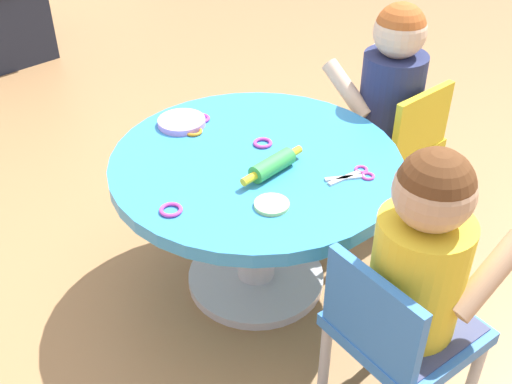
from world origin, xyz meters
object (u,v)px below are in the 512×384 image
craft_table (256,193)px  child_chair_left (397,333)px  craft_scissors (356,175)px  rolling_pin (272,165)px  child_chair_right (393,143)px  seated_child_left (423,253)px  seated_child_right (392,79)px

craft_table → child_chair_left: bearing=-123.2°
child_chair_left → craft_scissors: child_chair_left is taller
craft_table → rolling_pin: (-0.05, -0.07, 0.15)m
rolling_pin → child_chair_right: bearing=-21.0°
seated_child_left → child_chair_right: (0.82, 0.23, -0.23)m
child_chair_right → seated_child_right: (0.02, 0.04, 0.23)m
rolling_pin → craft_scissors: rolling_pin is taller
craft_table → rolling_pin: 0.17m
seated_child_right → rolling_pin: size_ratio=2.28×
child_chair_left → seated_child_right: seated_child_right is taller
seated_child_left → rolling_pin: 0.51m
craft_table → child_chair_left: child_chair_left is taller
seated_child_left → child_chair_right: seated_child_left is taller
craft_table → craft_scissors: 0.31m
rolling_pin → craft_scissors: (0.08, -0.21, -0.02)m
craft_table → seated_child_left: (-0.29, -0.52, 0.18)m
child_chair_right → craft_scissors: 0.52m
craft_table → seated_child_right: bearing=-25.3°
craft_scissors → seated_child_left: bearing=-143.5°
rolling_pin → craft_table: bearing=54.4°
child_chair_left → seated_child_left: (0.03, -0.02, 0.23)m
child_chair_left → child_chair_right: bearing=13.8°
seated_child_left → rolling_pin: (0.24, 0.45, -0.03)m
child_chair_left → rolling_pin: bearing=57.3°
seated_child_right → craft_scissors: seated_child_right is taller
seated_child_left → child_chair_right: 0.88m
seated_child_right → rolling_pin: (-0.59, 0.18, -0.03)m
seated_child_left → child_chair_right: size_ratio=0.95×
craft_table → seated_child_left: 0.62m
child_chair_right → child_chair_left: bearing=-166.2°
child_chair_left → seated_child_left: seated_child_left is taller
rolling_pin → child_chair_left: bearing=-122.7°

